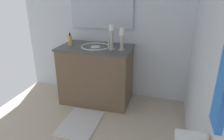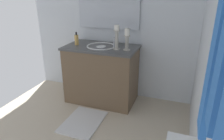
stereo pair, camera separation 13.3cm
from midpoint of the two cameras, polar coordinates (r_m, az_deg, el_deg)
The scene contains 11 objects.
wall_back at distance 1.54m, azimuth 28.92°, elevation 5.77°, with size 2.87×0.04×2.45m, color silver.
wall_left at distance 3.10m, azimuth 0.84°, elevation 15.05°, with size 0.04×2.52×2.45m, color silver.
vanity_cabinet at distance 3.02m, azimuth -1.59°, elevation -1.12°, with size 0.58×1.01×0.82m.
sink_basin at distance 2.89m, azimuth -1.65°, elevation 5.71°, with size 0.40×0.40×0.24m.
mirror at distance 3.05m, azimuth 0.24°, elevation 17.44°, with size 0.02×0.91×0.66m, color silver.
candle_holder_tall at distance 2.67m, azimuth 5.56°, elevation 8.46°, with size 0.09×0.09×0.28m.
candle_holder_short at distance 2.70m, azimuth 2.74°, elevation 9.05°, with size 0.09×0.09×0.32m.
soap_bottle at distance 2.98m, azimuth -8.39°, elevation 8.19°, with size 0.06×0.06×0.18m.
towel_near_vanity at distance 0.92m, azimuth 29.41°, elevation -0.79°, with size 0.14×0.03×0.54m, color blue.
towel_center at distance 0.71m, azimuth 32.65°, elevation -0.72°, with size 0.12×0.03×0.38m, color blue.
bath_mat at distance 2.71m, azimuth -6.49°, elevation -13.90°, with size 0.60×0.44×0.02m, color silver.
Camera 2 is at (1.46, 1.08, 1.57)m, focal length 33.47 mm.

